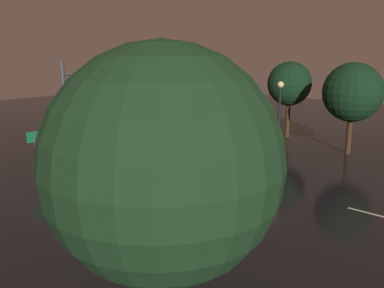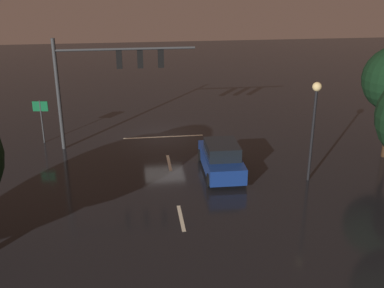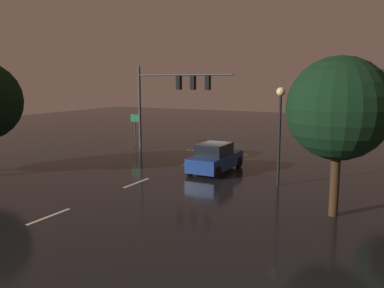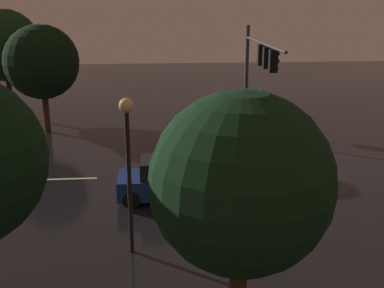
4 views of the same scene
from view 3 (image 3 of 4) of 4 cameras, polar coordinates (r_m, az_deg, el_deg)
ground_plane at (r=30.14m, az=3.22°, el=-1.27°), size 80.00×80.00×0.00m
traffic_signal_assembly at (r=30.18m, az=-2.86°, el=7.47°), size 7.88×0.47×6.40m
lane_dash_far at (r=26.60m, az=-0.32°, el=-2.62°), size 0.16×2.20×0.01m
lane_dash_mid at (r=21.61m, az=-7.77°, el=-5.42°), size 0.16×2.20×0.01m
lane_dash_near at (r=17.26m, az=-19.45°, el=-9.57°), size 0.16×2.20×0.01m
stop_bar at (r=30.30m, az=3.36°, el=-1.20°), size 5.00×0.16×0.01m
car_approaching at (r=23.90m, az=3.28°, el=-2.01°), size 1.96×4.39×1.70m
street_lamp_left_kerb at (r=20.80m, az=12.27°, el=3.69°), size 0.44×0.44×5.00m
route_sign at (r=33.61m, az=-8.02°, el=2.99°), size 0.90×0.17×2.63m
tree_left_near at (r=16.56m, az=19.96°, el=4.68°), size 4.01×4.01×6.28m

